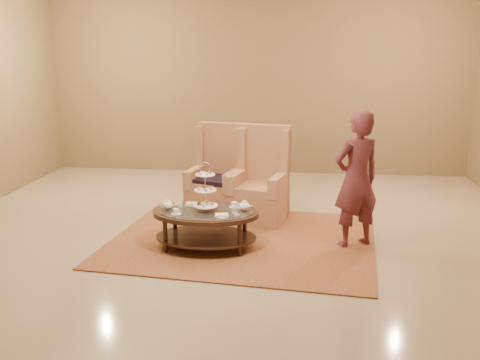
# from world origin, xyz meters

# --- Properties ---
(ground) EXTENTS (8.00, 8.00, 0.00)m
(ground) POSITION_xyz_m (0.00, 0.00, 0.00)
(ground) COLOR tan
(ground) RESTS_ON ground
(ceiling) EXTENTS (8.00, 8.00, 0.02)m
(ceiling) POSITION_xyz_m (0.00, 0.00, 0.00)
(ceiling) COLOR white
(ceiling) RESTS_ON ground
(wall_back) EXTENTS (8.00, 0.04, 3.50)m
(wall_back) POSITION_xyz_m (0.00, 4.00, 1.75)
(wall_back) COLOR olive
(wall_back) RESTS_ON ground
(rug) EXTENTS (3.52, 3.05, 0.02)m
(rug) POSITION_xyz_m (0.13, 0.06, 0.01)
(rug) COLOR #A46A3A
(rug) RESTS_ON ground
(tea_table) EXTENTS (1.30, 0.91, 1.07)m
(tea_table) POSITION_xyz_m (-0.29, -0.28, 0.39)
(tea_table) COLOR black
(tea_table) RESTS_ON ground
(armchair_left) EXTENTS (0.84, 0.86, 1.31)m
(armchair_left) POSITION_xyz_m (-0.36, 1.18, 0.44)
(armchair_left) COLOR tan
(armchair_left) RESTS_ON ground
(armchair_right) EXTENTS (0.87, 0.89, 1.33)m
(armchair_right) POSITION_xyz_m (0.29, 0.96, 0.45)
(armchair_right) COLOR tan
(armchair_right) RESTS_ON ground
(person) EXTENTS (0.73, 0.64, 1.67)m
(person) POSITION_xyz_m (1.50, 0.01, 0.84)
(person) COLOR #5E2831
(person) RESTS_ON ground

